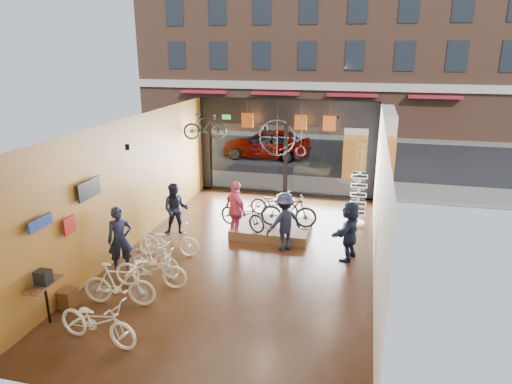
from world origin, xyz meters
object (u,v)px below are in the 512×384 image
(customer_0, at_px, (120,240))
(customer_3, at_px, (284,222))
(hung_bike, at_px, (205,127))
(customer_5, at_px, (349,230))
(customer_1, at_px, (176,209))
(customer_2, at_px, (236,210))
(street_car, at_px, (267,143))
(penny_farthing, at_px, (285,139))
(display_platform, at_px, (272,229))
(sunglasses_rack, at_px, (358,199))
(floor_bike_0, at_px, (98,321))
(floor_bike_1, at_px, (119,284))
(floor_bike_2, at_px, (151,269))
(display_bike_right, at_px, (274,204))
(display_bike_mid, at_px, (289,211))
(display_bike_left, at_px, (242,214))
(floor_bike_3, at_px, (155,257))
(floor_bike_4, at_px, (169,241))
(box_truck, at_px, (370,141))

(customer_0, bearing_deg, customer_3, -4.82)
(hung_bike, bearing_deg, customer_5, -142.46)
(customer_1, bearing_deg, customer_2, -10.11)
(street_car, height_order, penny_farthing, penny_farthing)
(customer_3, bearing_deg, display_platform, -104.72)
(customer_3, distance_m, sunglasses_rack, 3.25)
(floor_bike_0, height_order, customer_1, customer_1)
(display_platform, relative_size, customer_2, 1.30)
(customer_2, bearing_deg, floor_bike_1, 114.02)
(floor_bike_1, relative_size, penny_farthing, 1.02)
(floor_bike_2, distance_m, customer_1, 3.37)
(street_car, xyz_separation_m, floor_bike_1, (-0.09, -15.23, -0.28))
(floor_bike_1, distance_m, display_bike_right, 6.22)
(display_platform, height_order, display_bike_mid, display_bike_mid)
(customer_0, distance_m, customer_1, 2.68)
(sunglasses_rack, bearing_deg, floor_bike_0, -123.27)
(customer_0, distance_m, hung_bike, 6.23)
(customer_3, bearing_deg, floor_bike_0, 19.55)
(customer_0, bearing_deg, floor_bike_0, -104.21)
(display_bike_mid, height_order, customer_1, customer_1)
(floor_bike_2, relative_size, hung_bike, 1.16)
(floor_bike_2, xyz_separation_m, customer_5, (4.65, 2.79, 0.37))
(display_bike_left, relative_size, display_bike_mid, 0.99)
(display_platform, xyz_separation_m, customer_0, (-3.35, -3.45, 0.74))
(street_car, distance_m, floor_bike_3, 13.70)
(floor_bike_1, bearing_deg, floor_bike_2, -26.26)
(floor_bike_2, height_order, floor_bike_3, floor_bike_3)
(floor_bike_1, xyz_separation_m, display_bike_left, (1.69, 4.47, 0.24))
(customer_0, bearing_deg, display_bike_right, 16.76)
(customer_0, bearing_deg, floor_bike_4, 18.38)
(street_car, relative_size, display_bike_left, 2.69)
(display_bike_mid, distance_m, customer_3, 1.07)
(display_bike_left, xyz_separation_m, display_bike_right, (0.74, 1.25, -0.02))
(street_car, relative_size, floor_bike_1, 2.72)
(customer_2, distance_m, penny_farthing, 4.00)
(street_car, bearing_deg, customer_5, 23.00)
(box_truck, xyz_separation_m, customer_1, (-5.81, -10.04, -0.53))
(customer_3, relative_size, penny_farthing, 1.04)
(floor_bike_2, height_order, customer_3, customer_3)
(street_car, bearing_deg, hung_bike, -4.47)
(floor_bike_4, bearing_deg, floor_bike_0, 176.93)
(street_car, relative_size, floor_bike_3, 2.88)
(floor_bike_0, bearing_deg, customer_3, -20.03)
(customer_5, bearing_deg, penny_farthing, -131.13)
(display_bike_mid, xyz_separation_m, customer_2, (-1.54, -0.58, 0.09))
(hung_bike, bearing_deg, display_platform, -146.96)
(floor_bike_4, relative_size, penny_farthing, 1.05)
(display_bike_right, relative_size, customer_2, 0.91)
(floor_bike_1, relative_size, display_bike_left, 0.99)
(display_platform, relative_size, display_bike_mid, 1.36)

